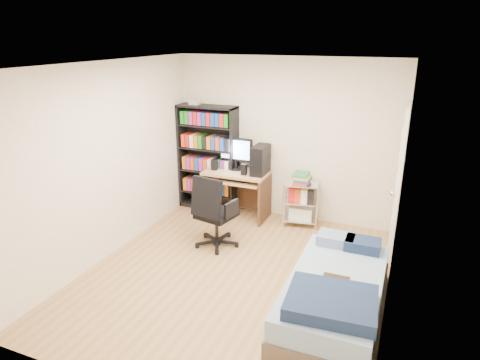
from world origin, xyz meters
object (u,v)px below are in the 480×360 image
at_px(computer_desk, 243,176).
at_px(bed, 335,294).
at_px(media_shelf, 208,157).
at_px(office_chair, 215,224).

distance_m(computer_desk, bed, 2.78).
distance_m(media_shelf, bed, 3.37).
xyz_separation_m(media_shelf, bed, (2.51, -2.15, -0.65)).
xyz_separation_m(computer_desk, bed, (1.84, -2.03, -0.44)).
height_order(office_chair, bed, office_chair).
xyz_separation_m(media_shelf, office_chair, (0.70, -1.24, -0.56)).
distance_m(office_chair, bed, 2.03).
height_order(media_shelf, bed, media_shelf).
bearing_deg(bed, computer_desk, 132.16).
bearing_deg(computer_desk, office_chair, -88.62).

